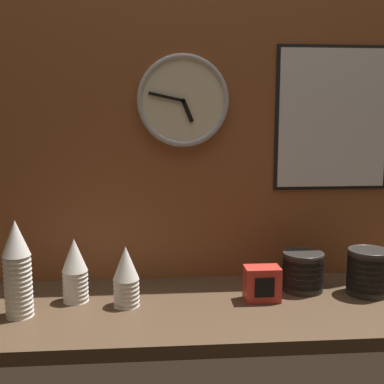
{
  "coord_description": "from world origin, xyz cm",
  "views": [
    {
      "loc": [
        -19.8,
        -143.87,
        58.68
      ],
      "look_at": [
        -7.77,
        4.0,
        35.01
      ],
      "focal_mm": 45.0,
      "sensor_mm": 36.0,
      "label": 1
    }
  ],
  "objects_px": {
    "cup_stack_left": "(75,270)",
    "napkin_dispenser": "(262,284)",
    "cup_stack_center_left": "(126,277)",
    "menu_board": "(333,119)",
    "cup_stack_far_left": "(17,269)",
    "wall_clock": "(183,101)",
    "bowl_stack_right": "(303,270)",
    "bowl_stack_far_right": "(368,271)"
  },
  "relations": [
    {
      "from": "cup_stack_left",
      "to": "napkin_dispenser",
      "type": "xyz_separation_m",
      "value": [
        0.59,
        -0.04,
        -0.05
      ]
    },
    {
      "from": "cup_stack_center_left",
      "to": "menu_board",
      "type": "relative_size",
      "value": 0.37
    },
    {
      "from": "cup_stack_far_left",
      "to": "napkin_dispenser",
      "type": "height_order",
      "value": "cup_stack_far_left"
    },
    {
      "from": "wall_clock",
      "to": "napkin_dispenser",
      "type": "distance_m",
      "value": 0.67
    },
    {
      "from": "cup_stack_far_left",
      "to": "menu_board",
      "type": "xyz_separation_m",
      "value": [
        1.04,
        0.3,
        0.43
      ]
    },
    {
      "from": "cup_stack_left",
      "to": "cup_stack_center_left",
      "type": "relative_size",
      "value": 1.07
    },
    {
      "from": "bowl_stack_right",
      "to": "wall_clock",
      "type": "bearing_deg",
      "value": 159.53
    },
    {
      "from": "cup_stack_left",
      "to": "bowl_stack_right",
      "type": "bearing_deg",
      "value": 2.73
    },
    {
      "from": "cup_stack_far_left",
      "to": "cup_stack_center_left",
      "type": "xyz_separation_m",
      "value": [
        0.31,
        0.05,
        -0.05
      ]
    },
    {
      "from": "cup_stack_center_left",
      "to": "bowl_stack_right",
      "type": "bearing_deg",
      "value": 8.88
    },
    {
      "from": "napkin_dispenser",
      "to": "cup_stack_left",
      "type": "bearing_deg",
      "value": 175.87
    },
    {
      "from": "cup_stack_center_left",
      "to": "bowl_stack_right",
      "type": "height_order",
      "value": "cup_stack_center_left"
    },
    {
      "from": "bowl_stack_far_right",
      "to": "menu_board",
      "type": "height_order",
      "value": "menu_board"
    },
    {
      "from": "bowl_stack_right",
      "to": "wall_clock",
      "type": "distance_m",
      "value": 0.71
    },
    {
      "from": "cup_stack_far_left",
      "to": "menu_board",
      "type": "bearing_deg",
      "value": 15.95
    },
    {
      "from": "menu_board",
      "to": "bowl_stack_right",
      "type": "bearing_deg",
      "value": -131.79
    },
    {
      "from": "bowl_stack_far_right",
      "to": "wall_clock",
      "type": "xyz_separation_m",
      "value": [
        -0.6,
        0.2,
        0.56
      ]
    },
    {
      "from": "bowl_stack_right",
      "to": "napkin_dispenser",
      "type": "bearing_deg",
      "value": -153.46
    },
    {
      "from": "cup_stack_left",
      "to": "bowl_stack_far_right",
      "type": "relative_size",
      "value": 1.35
    },
    {
      "from": "cup_stack_center_left",
      "to": "menu_board",
      "type": "bearing_deg",
      "value": 18.83
    },
    {
      "from": "bowl_stack_right",
      "to": "wall_clock",
      "type": "relative_size",
      "value": 0.44
    },
    {
      "from": "bowl_stack_far_right",
      "to": "wall_clock",
      "type": "height_order",
      "value": "wall_clock"
    },
    {
      "from": "bowl_stack_far_right",
      "to": "bowl_stack_right",
      "type": "xyz_separation_m",
      "value": [
        -0.21,
        0.05,
        -0.01
      ]
    },
    {
      "from": "bowl_stack_far_right",
      "to": "napkin_dispenser",
      "type": "xyz_separation_m",
      "value": [
        -0.36,
        -0.03,
        -0.02
      ]
    },
    {
      "from": "bowl_stack_far_right",
      "to": "cup_stack_far_left",
      "type": "bearing_deg",
      "value": -175.35
    },
    {
      "from": "bowl_stack_right",
      "to": "napkin_dispenser",
      "type": "height_order",
      "value": "bowl_stack_right"
    },
    {
      "from": "cup_stack_far_left",
      "to": "bowl_stack_far_right",
      "type": "bearing_deg",
      "value": 4.65
    },
    {
      "from": "wall_clock",
      "to": "menu_board",
      "type": "xyz_separation_m",
      "value": [
        0.53,
        0.01,
        -0.06
      ]
    },
    {
      "from": "cup_stack_center_left",
      "to": "cup_stack_left",
      "type": "bearing_deg",
      "value": 161.12
    },
    {
      "from": "wall_clock",
      "to": "menu_board",
      "type": "bearing_deg",
      "value": 0.95
    },
    {
      "from": "bowl_stack_far_right",
      "to": "bowl_stack_right",
      "type": "distance_m",
      "value": 0.21
    },
    {
      "from": "cup_stack_far_left",
      "to": "napkin_dispenser",
      "type": "bearing_deg",
      "value": 4.76
    },
    {
      "from": "cup_stack_far_left",
      "to": "menu_board",
      "type": "relative_size",
      "value": 0.57
    },
    {
      "from": "cup_stack_left",
      "to": "menu_board",
      "type": "bearing_deg",
      "value": 12.16
    },
    {
      "from": "cup_stack_far_left",
      "to": "bowl_stack_far_right",
      "type": "distance_m",
      "value": 1.11
    },
    {
      "from": "cup_stack_far_left",
      "to": "bowl_stack_far_right",
      "type": "relative_size",
      "value": 1.91
    },
    {
      "from": "napkin_dispenser",
      "to": "menu_board",
      "type": "bearing_deg",
      "value": 38.32
    },
    {
      "from": "cup_stack_center_left",
      "to": "wall_clock",
      "type": "distance_m",
      "value": 0.62
    },
    {
      "from": "cup_stack_far_left",
      "to": "wall_clock",
      "type": "xyz_separation_m",
      "value": [
        0.5,
        0.29,
        0.49
      ]
    },
    {
      "from": "cup_stack_left",
      "to": "bowl_stack_right",
      "type": "height_order",
      "value": "cup_stack_left"
    },
    {
      "from": "bowl_stack_right",
      "to": "wall_clock",
      "type": "height_order",
      "value": "wall_clock"
    },
    {
      "from": "menu_board",
      "to": "wall_clock",
      "type": "bearing_deg",
      "value": -179.05
    }
  ]
}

